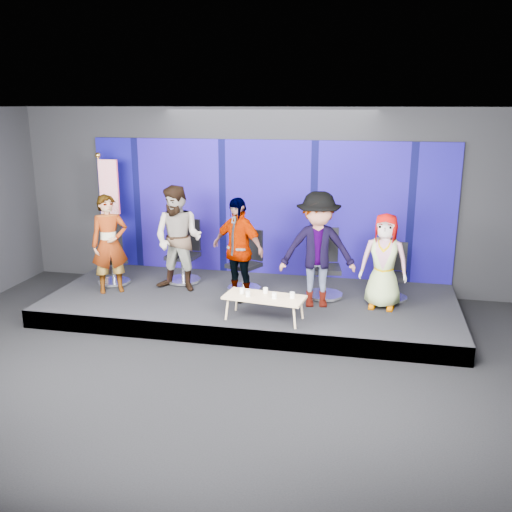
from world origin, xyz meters
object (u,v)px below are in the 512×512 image
object	(u,v)px
panelist_c	(238,249)
mug_b	(248,294)
mug_e	(292,295)
chair_b	(184,262)
flag_stand	(107,211)
chair_a	(113,265)
panelist_a	(110,244)
mug_d	(274,296)
chair_d	(324,275)
mug_a	(242,291)
mug_c	(265,290)
panelist_e	(384,261)
coffee_table	(264,298)
panelist_b	(178,239)
chair_c	(246,271)
panelist_d	(318,250)
chair_e	(393,281)

from	to	relation	value
panelist_c	mug_b	size ratio (longest dim) A/B	20.34
mug_b	mug_e	distance (m)	0.68
chair_b	flag_stand	size ratio (longest dim) A/B	0.49
chair_b	flag_stand	world-z (taller)	flag_stand
chair_a	panelist_a	bearing A→B (deg)	-99.40
chair_a	flag_stand	distance (m)	1.10
chair_a	mug_d	bearing A→B (deg)	-54.35
chair_d	mug_a	bearing A→B (deg)	-142.19
chair_b	chair_a	bearing A→B (deg)	-156.44
mug_e	mug_c	bearing A→B (deg)	161.74
mug_b	panelist_e	bearing A→B (deg)	26.71
coffee_table	flag_stand	xyz separation A→B (m)	(-3.45, 1.79, 0.90)
mug_a	mug_b	world-z (taller)	mug_a
panelist_b	mug_d	size ratio (longest dim) A/B	20.68
chair_c	panelist_d	xyz separation A→B (m)	(1.33, -0.56, 0.60)
chair_e	mug_a	world-z (taller)	chair_e
mug_c	chair_b	bearing A→B (deg)	141.40
mug_e	flag_stand	size ratio (longest dim) A/B	0.04
panelist_a	mug_d	size ratio (longest dim) A/B	19.13
panelist_e	panelist_b	bearing A→B (deg)	-176.46
panelist_b	panelist_e	distance (m)	3.57
chair_c	panelist_d	size ratio (longest dim) A/B	0.57
mug_d	flag_stand	size ratio (longest dim) A/B	0.04
chair_c	panelist_e	xyz separation A→B (m)	(2.40, -0.42, 0.43)
mug_d	mug_a	bearing A→B (deg)	166.76
panelist_d	mug_e	size ratio (longest dim) A/B	20.78
panelist_c	mug_e	world-z (taller)	panelist_c
chair_a	coffee_table	size ratio (longest dim) A/B	0.83
chair_a	chair_d	world-z (taller)	chair_d
coffee_table	mug_b	distance (m)	0.27
chair_e	mug_d	bearing A→B (deg)	-133.88
chair_a	mug_d	size ratio (longest dim) A/B	11.81
chair_a	mug_c	world-z (taller)	chair_a
mug_e	chair_b	bearing A→B (deg)	144.75
chair_d	panelist_d	xyz separation A→B (m)	(-0.08, -0.50, 0.57)
chair_d	flag_stand	bearing A→B (deg)	164.08
chair_e	panelist_e	bearing A→B (deg)	-104.11
panelist_b	coffee_table	distance (m)	2.18
panelist_c	flag_stand	xyz separation A→B (m)	(-2.81, 0.93, 0.37)
panelist_d	mug_c	bearing A→B (deg)	-147.62
chair_a	panelist_d	world-z (taller)	panelist_d
chair_b	chair_c	world-z (taller)	chair_b
mug_a	mug_e	size ratio (longest dim) A/B	0.97
panelist_e	panelist_c	bearing A→B (deg)	-171.70
chair_b	mug_c	xyz separation A→B (m)	(1.85, -1.47, 0.04)
chair_d	panelist_d	distance (m)	0.76
chair_e	panelist_e	xyz separation A→B (m)	(-0.17, -0.47, 0.47)
chair_c	mug_a	bearing A→B (deg)	-54.95
mug_b	chair_c	bearing A→B (deg)	104.38
chair_b	panelist_c	size ratio (longest dim) A/B	0.66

